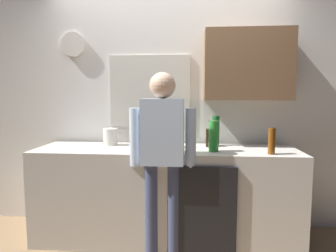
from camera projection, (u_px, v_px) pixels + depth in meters
name	position (u px, v px, depth m)	size (l,w,h in m)	color
kitchen_counter	(166.00, 194.00, 2.89)	(2.49, 0.64, 0.90)	beige
dishwasher_panel	(204.00, 213.00, 2.54)	(0.56, 0.02, 0.81)	black
back_wall_assembly	(179.00, 100.00, 3.18)	(4.09, 0.42, 2.60)	white
coffee_maker	(149.00, 132.00, 2.89)	(0.20, 0.20, 0.33)	black
bottle_green_wine	(216.00, 131.00, 3.00)	(0.07, 0.07, 0.30)	#195923
bottle_dark_sauce	(209.00, 138.00, 2.92)	(0.06, 0.06, 0.18)	black
bottle_clear_soda	(214.00, 136.00, 2.68)	(0.09, 0.09, 0.28)	#2D8C33
bottle_amber_beer	(272.00, 141.00, 2.56)	(0.06, 0.06, 0.23)	brown
bottle_olive_oil	(172.00, 135.00, 2.84)	(0.06, 0.06, 0.25)	olive
cup_yellow_cup	(179.00, 146.00, 2.71)	(0.07, 0.07, 0.09)	yellow
storage_canister	(110.00, 137.00, 3.03)	(0.14, 0.14, 0.17)	silver
person_at_sink	(163.00, 149.00, 2.54)	(0.57, 0.22, 1.60)	#3F4766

